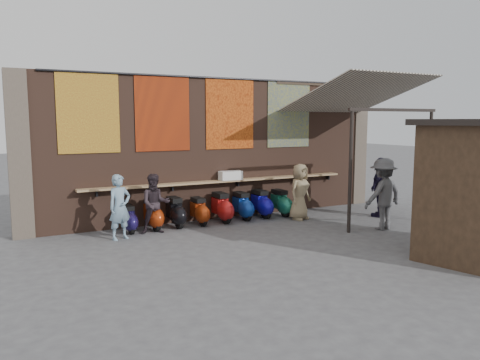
{
  "coord_description": "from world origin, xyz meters",
  "views": [
    {
      "loc": [
        -5.71,
        -9.54,
        2.81
      ],
      "look_at": [
        -0.05,
        1.2,
        1.26
      ],
      "focal_mm": 35.0,
      "sensor_mm": 36.0,
      "label": 1
    }
  ],
  "objects_px": {
    "scooter_stool_0": "(129,219)",
    "scooter_stool_3": "(199,211)",
    "scooter_stool_5": "(242,206)",
    "scooter_stool_6": "(261,204)",
    "diner_left": "(120,207)",
    "shopper_navy": "(381,187)",
    "shopper_grey": "(383,194)",
    "diner_right": "(155,204)",
    "shopper_tan": "(300,192)",
    "shelf_box": "(231,175)",
    "scooter_stool_2": "(175,212)",
    "scooter_stool_1": "(153,215)",
    "scooter_stool_4": "(222,208)",
    "scooter_stool_7": "(281,203)"
  },
  "relations": [
    {
      "from": "scooter_stool_0",
      "to": "scooter_stool_3",
      "type": "relative_size",
      "value": 0.93
    },
    {
      "from": "scooter_stool_3",
      "to": "scooter_stool_5",
      "type": "xyz_separation_m",
      "value": [
        1.34,
        0.04,
        0.02
      ]
    },
    {
      "from": "scooter_stool_6",
      "to": "diner_left",
      "type": "xyz_separation_m",
      "value": [
        -4.25,
        -0.64,
        0.38
      ]
    },
    {
      "from": "scooter_stool_3",
      "to": "shopper_navy",
      "type": "relative_size",
      "value": 0.44
    },
    {
      "from": "shopper_grey",
      "to": "scooter_stool_6",
      "type": "bearing_deg",
      "value": -58.3
    },
    {
      "from": "scooter_stool_0",
      "to": "shopper_navy",
      "type": "height_order",
      "value": "shopper_navy"
    },
    {
      "from": "diner_right",
      "to": "shopper_tan",
      "type": "bearing_deg",
      "value": 5.85
    },
    {
      "from": "shelf_box",
      "to": "scooter_stool_2",
      "type": "bearing_deg",
      "value": -171.11
    },
    {
      "from": "scooter_stool_1",
      "to": "scooter_stool_6",
      "type": "bearing_deg",
      "value": 0.32
    },
    {
      "from": "scooter_stool_3",
      "to": "diner_left",
      "type": "xyz_separation_m",
      "value": [
        -2.27,
        -0.58,
        0.41
      ]
    },
    {
      "from": "scooter_stool_5",
      "to": "shopper_grey",
      "type": "relative_size",
      "value": 0.44
    },
    {
      "from": "scooter_stool_3",
      "to": "scooter_stool_4",
      "type": "height_order",
      "value": "scooter_stool_4"
    },
    {
      "from": "shopper_tan",
      "to": "scooter_stool_6",
      "type": "bearing_deg",
      "value": 115.9
    },
    {
      "from": "shopper_tan",
      "to": "shelf_box",
      "type": "bearing_deg",
      "value": 127.55
    },
    {
      "from": "shopper_navy",
      "to": "shopper_tan",
      "type": "xyz_separation_m",
      "value": [
        -2.33,
        0.77,
        -0.07
      ]
    },
    {
      "from": "shopper_tan",
      "to": "shopper_navy",
      "type": "bearing_deg",
      "value": -39.49
    },
    {
      "from": "scooter_stool_0",
      "to": "scooter_stool_1",
      "type": "xyz_separation_m",
      "value": [
        0.65,
        0.04,
        0.05
      ]
    },
    {
      "from": "scooter_stool_1",
      "to": "shopper_tan",
      "type": "distance_m",
      "value": 4.16
    },
    {
      "from": "scooter_stool_5",
      "to": "scooter_stool_7",
      "type": "relative_size",
      "value": 1.01
    },
    {
      "from": "scooter_stool_2",
      "to": "scooter_stool_7",
      "type": "distance_m",
      "value": 3.27
    },
    {
      "from": "scooter_stool_5",
      "to": "shopper_navy",
      "type": "distance_m",
      "value": 4.1
    },
    {
      "from": "scooter_stool_7",
      "to": "diner_right",
      "type": "distance_m",
      "value": 3.98
    },
    {
      "from": "diner_right",
      "to": "shopper_navy",
      "type": "xyz_separation_m",
      "value": [
        6.46,
        -1.1,
        0.12
      ]
    },
    {
      "from": "shelf_box",
      "to": "scooter_stool_7",
      "type": "height_order",
      "value": "shelf_box"
    },
    {
      "from": "scooter_stool_0",
      "to": "diner_right",
      "type": "height_order",
      "value": "diner_right"
    },
    {
      "from": "scooter_stool_0",
      "to": "scooter_stool_2",
      "type": "height_order",
      "value": "scooter_stool_2"
    },
    {
      "from": "shopper_navy",
      "to": "scooter_stool_3",
      "type": "bearing_deg",
      "value": -34.44
    },
    {
      "from": "scooter_stool_4",
      "to": "diner_left",
      "type": "xyz_separation_m",
      "value": [
        -2.95,
        -0.58,
        0.37
      ]
    },
    {
      "from": "scooter_stool_0",
      "to": "scooter_stool_2",
      "type": "distance_m",
      "value": 1.26
    },
    {
      "from": "scooter_stool_5",
      "to": "diner_left",
      "type": "bearing_deg",
      "value": -170.25
    },
    {
      "from": "scooter_stool_0",
      "to": "scooter_stool_3",
      "type": "bearing_deg",
      "value": -0.08
    },
    {
      "from": "scooter_stool_6",
      "to": "diner_left",
      "type": "relative_size",
      "value": 0.54
    },
    {
      "from": "shelf_box",
      "to": "scooter_stool_4",
      "type": "xyz_separation_m",
      "value": [
        -0.43,
        -0.32,
        -0.84
      ]
    },
    {
      "from": "scooter_stool_1",
      "to": "diner_left",
      "type": "bearing_deg",
      "value": -148.08
    },
    {
      "from": "shelf_box",
      "to": "shopper_tan",
      "type": "relative_size",
      "value": 0.41
    },
    {
      "from": "scooter_stool_0",
      "to": "scooter_stool_1",
      "type": "distance_m",
      "value": 0.65
    },
    {
      "from": "scooter_stool_2",
      "to": "shopper_tan",
      "type": "bearing_deg",
      "value": -12.22
    },
    {
      "from": "scooter_stool_6",
      "to": "shopper_tan",
      "type": "distance_m",
      "value": 1.19
    },
    {
      "from": "scooter_stool_0",
      "to": "scooter_stool_4",
      "type": "relative_size",
      "value": 0.84
    },
    {
      "from": "scooter_stool_0",
      "to": "diner_right",
      "type": "xyz_separation_m",
      "value": [
        0.58,
        -0.38,
        0.41
      ]
    },
    {
      "from": "shelf_box",
      "to": "scooter_stool_4",
      "type": "height_order",
      "value": "shelf_box"
    },
    {
      "from": "scooter_stool_5",
      "to": "scooter_stool_1",
      "type": "bearing_deg",
      "value": -179.97
    },
    {
      "from": "scooter_stool_2",
      "to": "diner_right",
      "type": "relative_size",
      "value": 0.55
    },
    {
      "from": "scooter_stool_4",
      "to": "scooter_stool_0",
      "type": "bearing_deg",
      "value": 179.9
    },
    {
      "from": "scooter_stool_2",
      "to": "scooter_stool_6",
      "type": "xyz_separation_m",
      "value": [
        2.64,
        0.02,
        0.0
      ]
    },
    {
      "from": "diner_right",
      "to": "scooter_stool_6",
      "type": "bearing_deg",
      "value": 17.87
    },
    {
      "from": "shopper_tan",
      "to": "scooter_stool_0",
      "type": "bearing_deg",
      "value": 150.35
    },
    {
      "from": "scooter_stool_2",
      "to": "scooter_stool_6",
      "type": "relative_size",
      "value": 0.99
    },
    {
      "from": "scooter_stool_1",
      "to": "diner_left",
      "type": "relative_size",
      "value": 0.53
    },
    {
      "from": "scooter_stool_5",
      "to": "diner_right",
      "type": "relative_size",
      "value": 0.55
    }
  ]
}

